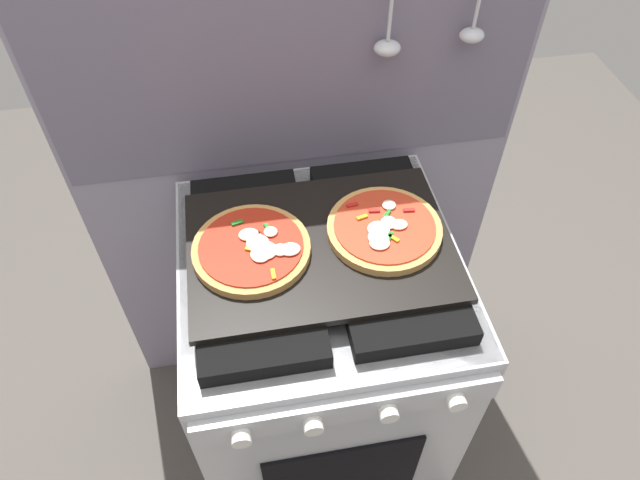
% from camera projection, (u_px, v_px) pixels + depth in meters
% --- Properties ---
extents(ground_plane, '(4.00, 4.00, 0.00)m').
position_uv_depth(ground_plane, '(320.00, 430.00, 1.85)').
color(ground_plane, '#4C4742').
extents(kitchen_backsplash, '(1.10, 0.08, 1.55)m').
position_uv_depth(kitchen_backsplash, '(298.00, 181.00, 1.48)').
color(kitchen_backsplash, gray).
rests_on(kitchen_backsplash, ground_plane).
extents(stove, '(0.60, 0.64, 0.90)m').
position_uv_depth(stove, '(320.00, 360.00, 1.51)').
color(stove, '#B7BABF').
rests_on(stove, ground_plane).
extents(baking_tray, '(0.54, 0.38, 0.02)m').
position_uv_depth(baking_tray, '(320.00, 246.00, 1.17)').
color(baking_tray, black).
rests_on(baking_tray, stove).
extents(pizza_left, '(0.24, 0.24, 0.03)m').
position_uv_depth(pizza_left, '(252.00, 248.00, 1.14)').
color(pizza_left, '#C18947').
rests_on(pizza_left, baking_tray).
extents(pizza_right, '(0.24, 0.24, 0.03)m').
position_uv_depth(pizza_right, '(384.00, 229.00, 1.18)').
color(pizza_right, tan).
rests_on(pizza_right, baking_tray).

